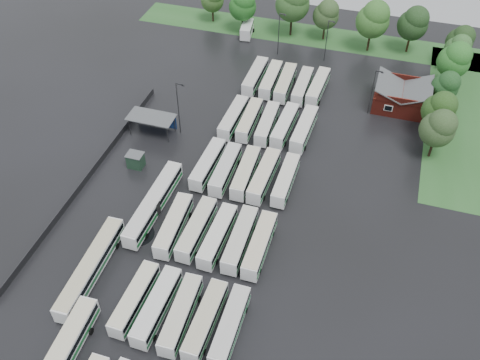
% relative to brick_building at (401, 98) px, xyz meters
% --- Properties ---
extents(ground, '(160.00, 160.00, 0.00)m').
position_rel_brick_building_xyz_m(ground, '(-24.00, -42.77, -1.87)').
color(ground, black).
rests_on(ground, ground).
extents(brick_building, '(10.07, 8.60, 5.39)m').
position_rel_brick_building_xyz_m(brick_building, '(0.00, 0.00, 0.00)').
color(brick_building, maroon).
rests_on(brick_building, ground).
extents(wash_shed, '(8.20, 4.20, 3.58)m').
position_rel_brick_building_xyz_m(wash_shed, '(-41.20, -20.74, 1.12)').
color(wash_shed, '#2D2D30').
rests_on(wash_shed, ground).
extents(utility_hut, '(2.70, 2.20, 2.62)m').
position_rel_brick_building_xyz_m(utility_hut, '(-40.20, -30.17, -0.55)').
color(utility_hut, '#183221').
rests_on(utility_hut, ground).
extents(grass_strip_north, '(80.00, 10.00, 0.01)m').
position_rel_brick_building_xyz_m(grass_strip_north, '(-22.00, 22.03, -1.86)').
color(grass_strip_north, '#2B5E27').
rests_on(grass_strip_north, ground).
extents(grass_strip_east, '(10.00, 50.00, 0.01)m').
position_rel_brick_building_xyz_m(grass_strip_east, '(10.00, 0.03, -1.86)').
color(grass_strip_east, '#2B5E27').
rests_on(grass_strip_east, ground).
extents(west_fence, '(0.10, 50.00, 1.20)m').
position_rel_brick_building_xyz_m(west_fence, '(-46.20, -34.77, -1.27)').
color(west_fence, '#2D2D30').
rests_on(west_fence, ground).
extents(bus_r1c0, '(2.47, 10.55, 2.92)m').
position_rel_brick_building_xyz_m(bus_r1c0, '(-28.55, -54.88, -0.26)').
color(bus_r1c0, white).
rests_on(bus_r1c0, ground).
extents(bus_r1c1, '(2.54, 11.03, 3.06)m').
position_rel_brick_building_xyz_m(bus_r1c1, '(-25.36, -55.13, -0.18)').
color(bus_r1c1, white).
rests_on(bus_r1c1, ground).
extents(bus_r1c2, '(2.69, 10.86, 3.00)m').
position_rel_brick_building_xyz_m(bus_r1c2, '(-22.07, -55.27, -0.21)').
color(bus_r1c2, white).
rests_on(bus_r1c2, ground).
extents(bus_r1c3, '(2.45, 10.81, 3.00)m').
position_rel_brick_building_xyz_m(bus_r1c3, '(-18.86, -55.15, -0.22)').
color(bus_r1c3, white).
rests_on(bus_r1c3, ground).
extents(bus_r1c4, '(2.37, 10.70, 2.97)m').
position_rel_brick_building_xyz_m(bus_r1c4, '(-15.72, -55.01, -0.23)').
color(bus_r1c4, white).
rests_on(bus_r1c4, ground).
extents(bus_r2c0, '(2.86, 11.07, 3.05)m').
position_rel_brick_building_xyz_m(bus_r2c0, '(-28.56, -41.87, -0.19)').
color(bus_r2c0, white).
rests_on(bus_r2c0, ground).
extents(bus_r2c1, '(2.54, 10.96, 3.04)m').
position_rel_brick_building_xyz_m(bus_r2c1, '(-25.16, -41.52, -0.19)').
color(bus_r2c1, white).
rests_on(bus_r2c1, ground).
extents(bus_r2c2, '(2.57, 10.89, 3.02)m').
position_rel_brick_building_xyz_m(bus_r2c2, '(-21.87, -41.88, -0.21)').
color(bus_r2c2, white).
rests_on(bus_r2c2, ground).
extents(bus_r2c3, '(2.47, 11.05, 3.07)m').
position_rel_brick_building_xyz_m(bus_r2c3, '(-18.65, -41.54, -0.18)').
color(bus_r2c3, white).
rests_on(bus_r2c3, ground).
extents(bus_r2c4, '(2.34, 10.94, 3.04)m').
position_rel_brick_building_xyz_m(bus_r2c4, '(-15.74, -41.68, -0.19)').
color(bus_r2c4, white).
rests_on(bus_r2c4, ground).
extents(bus_r3c0, '(2.64, 10.91, 3.02)m').
position_rel_brick_building_xyz_m(bus_r3c0, '(-28.38, -27.85, -0.21)').
color(bus_r3c0, white).
rests_on(bus_r3c0, ground).
extents(bus_r3c1, '(2.41, 10.83, 3.01)m').
position_rel_brick_building_xyz_m(bus_r3c1, '(-25.27, -28.19, -0.21)').
color(bus_r3c1, white).
rests_on(bus_r3c1, ground).
extents(bus_r3c2, '(2.60, 10.83, 3.00)m').
position_rel_brick_building_xyz_m(bus_r3c2, '(-21.92, -28.00, -0.22)').
color(bus_r3c2, white).
rests_on(bus_r3c2, ground).
extents(bus_r3c3, '(2.73, 11.16, 3.09)m').
position_rel_brick_building_xyz_m(bus_r3c3, '(-18.92, -27.90, -0.17)').
color(bus_r3c3, white).
rests_on(bus_r3c3, ground).
extents(bus_r3c4, '(2.32, 10.55, 2.93)m').
position_rel_brick_building_xyz_m(bus_r3c4, '(-15.43, -27.70, -0.25)').
color(bus_r3c4, white).
rests_on(bus_r3c4, ground).
extents(bus_r4c0, '(2.55, 10.81, 2.99)m').
position_rel_brick_building_xyz_m(bus_r4c0, '(-28.26, -14.68, -0.22)').
color(bus_r4c0, white).
rests_on(bus_r4c0, ground).
extents(bus_r4c1, '(2.41, 10.62, 2.95)m').
position_rel_brick_building_xyz_m(bus_r4c1, '(-25.31, -14.45, -0.25)').
color(bus_r4c1, white).
rests_on(bus_r4c1, ground).
extents(bus_r4c2, '(2.52, 10.59, 2.93)m').
position_rel_brick_building_xyz_m(bus_r4c2, '(-22.00, -14.56, -0.25)').
color(bus_r4c2, white).
rests_on(bus_r4c2, ground).
extents(bus_r4c3, '(2.78, 10.93, 3.02)m').
position_rel_brick_building_xyz_m(bus_r4c3, '(-18.90, -14.17, -0.21)').
color(bus_r4c3, white).
rests_on(bus_r4c3, ground).
extents(bus_r4c4, '(2.81, 11.19, 3.09)m').
position_rel_brick_building_xyz_m(bus_r4c4, '(-15.43, -14.18, -0.17)').
color(bus_r4c4, white).
rests_on(bus_r4c4, ground).
extents(bus_r5c0, '(2.41, 11.11, 3.09)m').
position_rel_brick_building_xyz_m(bus_r5c0, '(-28.26, -0.56, -0.17)').
color(bus_r5c0, white).
rests_on(bus_r5c0, ground).
extents(bus_r5c1, '(2.50, 10.85, 3.01)m').
position_rel_brick_building_xyz_m(bus_r5c1, '(-25.02, -0.71, -0.21)').
color(bus_r5c1, white).
rests_on(bus_r5c1, ground).
extents(bus_r5c2, '(2.62, 11.07, 3.07)m').
position_rel_brick_building_xyz_m(bus_r5c2, '(-22.02, -1.09, -0.18)').
color(bus_r5c2, white).
rests_on(bus_r5c2, ground).
extents(bus_r5c3, '(2.31, 10.62, 2.95)m').
position_rel_brick_building_xyz_m(bus_r5c3, '(-18.63, -1.06, -0.24)').
color(bus_r5c3, white).
rests_on(bus_r5c3, ground).
extents(bus_r5c4, '(2.83, 10.93, 3.02)m').
position_rel_brick_building_xyz_m(bus_r5c4, '(-15.69, -0.47, -0.21)').
color(bus_r5c4, white).
rests_on(bus_r5c4, ground).
extents(artic_bus_west_b, '(2.64, 16.62, 3.08)m').
position_rel_brick_building_xyz_m(artic_bus_west_b, '(-33.12, -38.67, -0.16)').
color(artic_bus_west_b, white).
rests_on(artic_bus_west_b, ground).
extents(artic_bus_west_c, '(2.78, 16.34, 3.02)m').
position_rel_brick_building_xyz_m(artic_bus_west_c, '(-36.28, -52.16, -0.19)').
color(artic_bus_west_c, white).
rests_on(artic_bus_west_c, ground).
extents(minibus, '(3.14, 6.45, 2.70)m').
position_rel_brick_building_xyz_m(minibus, '(-35.51, 17.75, -0.37)').
color(minibus, white).
rests_on(minibus, ground).
extents(tree_north_1, '(6.07, 6.07, 10.06)m').
position_rel_brick_building_xyz_m(tree_north_1, '(-36.84, 19.16, 4.60)').
color(tree_north_1, black).
rests_on(tree_north_1, ground).
extents(tree_north_2, '(7.50, 7.50, 12.43)m').
position_rel_brick_building_xyz_m(tree_north_2, '(-25.95, 20.75, 6.13)').
color(tree_north_2, black).
rests_on(tree_north_2, ground).
extents(tree_north_3, '(5.69, 5.69, 9.43)m').
position_rel_brick_building_xyz_m(tree_north_3, '(-18.53, 21.13, 4.20)').
color(tree_north_3, '#312415').
rests_on(tree_north_3, ground).
extents(tree_north_4, '(6.98, 6.98, 11.56)m').
position_rel_brick_building_xyz_m(tree_north_4, '(-8.40, 19.04, 5.57)').
color(tree_north_4, '#322214').
rests_on(tree_north_4, ground).
extents(tree_north_5, '(6.35, 6.35, 10.52)m').
position_rel_brick_building_xyz_m(tree_north_5, '(-0.25, 21.09, 4.90)').
color(tree_north_5, '#392313').
rests_on(tree_north_5, ground).
extents(tree_north_6, '(5.49, 5.49, 9.10)m').
position_rel_brick_building_xyz_m(tree_north_6, '(9.39, 18.32, 3.98)').
color(tree_north_6, black).
rests_on(tree_north_6, ground).
extents(tree_east_0, '(5.82, 5.82, 9.64)m').
position_rel_brick_building_xyz_m(tree_east_0, '(6.22, -13.16, 4.33)').
color(tree_east_0, black).
rests_on(tree_east_0, ground).
extents(tree_east_1, '(5.73, 5.73, 9.49)m').
position_rel_brick_building_xyz_m(tree_east_1, '(6.22, -7.66, 4.24)').
color(tree_east_1, black).
rests_on(tree_east_1, ground).
extents(tree_east_2, '(5.00, 5.00, 8.28)m').
position_rel_brick_building_xyz_m(tree_east_2, '(7.16, 1.32, 3.46)').
color(tree_east_2, black).
rests_on(tree_east_2, ground).
extents(tree_east_3, '(6.23, 6.23, 10.32)m').
position_rel_brick_building_xyz_m(tree_east_3, '(8.25, 8.76, 4.77)').
color(tree_east_3, '#3B2E1E').
rests_on(tree_east_3, ground).
extents(tree_east_4, '(5.04, 5.00, 8.29)m').
position_rel_brick_building_xyz_m(tree_east_4, '(9.06, 16.02, 3.46)').
color(tree_east_4, '#322116').
rests_on(tree_east_4, ground).
extents(lamp_post_ne, '(1.41, 0.27, 9.16)m').
position_rel_brick_building_xyz_m(lamp_post_ne, '(-5.34, -3.82, 3.45)').
color(lamp_post_ne, '#2D2D30').
rests_on(lamp_post_ne, ground).
extents(lamp_post_nw, '(1.60, 0.31, 10.39)m').
position_rel_brick_building_xyz_m(lamp_post_nw, '(-36.47, -19.56, 4.16)').
color(lamp_post_nw, '#2D2D30').
rests_on(lamp_post_nw, ground).
extents(lamp_post_back_w, '(1.45, 0.28, 9.39)m').
position_rel_brick_building_xyz_m(lamp_post_back_w, '(-26.66, 11.77, 3.59)').
color(lamp_post_back_w, '#2D2D30').
rests_on(lamp_post_back_w, ground).
extents(lamp_post_back_e, '(1.40, 0.27, 9.10)m').
position_rel_brick_building_xyz_m(lamp_post_back_e, '(-16.63, 12.21, 3.42)').
color(lamp_post_back_e, '#2D2D30').
rests_on(lamp_post_back_e, ground).
extents(puddle_2, '(4.66, 4.66, 0.01)m').
position_rel_brick_building_xyz_m(puddle_2, '(-33.48, -43.67, -1.86)').
color(puddle_2, black).
rests_on(puddle_2, ground).
extents(puddle_3, '(4.63, 4.63, 0.01)m').
position_rel_brick_building_xyz_m(puddle_3, '(-17.83, -44.29, -1.86)').
color(puddle_3, black).
rests_on(puddle_3, ground).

